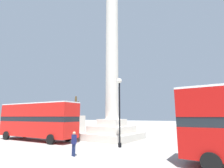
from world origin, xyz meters
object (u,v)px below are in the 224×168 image
pedestrian_near_lamp (74,142)px  bus_a (37,120)px  equestrian_statue (75,123)px  street_lamp (120,104)px  monument_column (112,75)px

pedestrian_near_lamp → bus_a: bearing=176.7°
equestrian_statue → street_lamp: street_lamp is taller
monument_column → street_lamp: size_ratio=4.04×
bus_a → pedestrian_near_lamp: bearing=-24.3°
monument_column → equestrian_statue: monument_column is taller
monument_column → bus_a: 10.69m
bus_a → street_lamp: bearing=3.3°
street_lamp → pedestrian_near_lamp: (-0.94, -4.95, -2.98)m
monument_column → equestrian_statue: 11.28m
equestrian_statue → street_lamp: size_ratio=0.96×
bus_a → street_lamp: 10.83m
monument_column → pedestrian_near_lamp: 11.96m
equestrian_statue → pedestrian_near_lamp: size_ratio=3.65×
monument_column → equestrian_statue: bearing=163.3°
bus_a → street_lamp: size_ratio=1.71×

